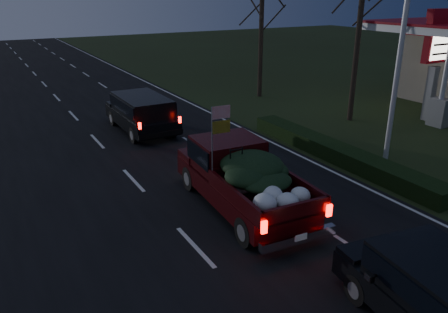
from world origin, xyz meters
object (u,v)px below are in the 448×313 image
lead_suv (142,110)px  light_pole (405,17)px  gas_price_pylon (438,47)px  pickup_truck (242,174)px

lead_suv → light_pole: bearing=-49.7°
gas_price_pylon → lead_suv: 14.96m
light_pole → lead_suv: size_ratio=1.85×
lead_suv → pickup_truck: bearing=-90.3°
light_pole → gas_price_pylon: 7.36m
light_pole → lead_suv: light_pole is taller
gas_price_pylon → lead_suv: size_ratio=1.13×
gas_price_pylon → lead_suv: (-13.68, 5.43, -2.69)m
pickup_truck → light_pole: bearing=8.5°
light_pole → lead_suv: (-7.18, 8.43, -4.41)m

